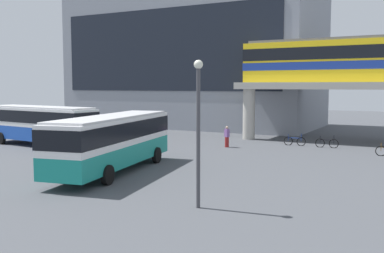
% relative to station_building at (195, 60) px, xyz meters
% --- Properties ---
extents(ground_plane, '(120.00, 120.00, 0.00)m').
position_rel_station_building_xyz_m(ground_plane, '(10.10, -18.45, -8.03)').
color(ground_plane, '#47494F').
extents(station_building, '(29.82, 14.66, 16.06)m').
position_rel_station_building_xyz_m(station_building, '(0.00, 0.00, 0.00)').
color(station_building, gray).
rests_on(station_building, ground_plane).
extents(train, '(23.21, 2.96, 3.84)m').
position_rel_station_building_xyz_m(train, '(22.04, -8.79, -0.88)').
color(train, yellow).
rests_on(train, elevated_platform).
extents(bus_main, '(4.62, 11.32, 3.22)m').
position_rel_station_building_xyz_m(bus_main, '(10.37, -29.64, -6.04)').
color(bus_main, teal).
rests_on(bus_main, ground_plane).
extents(bus_secondary, '(11.23, 3.58, 3.22)m').
position_rel_station_building_xyz_m(bus_secondary, '(-1.90, -23.53, -6.04)').
color(bus_secondary, '#1E4CB2').
rests_on(bus_secondary, ground_plane).
extents(bicycle_blue, '(1.79, 0.26, 1.04)m').
position_rel_station_building_xyz_m(bicycle_blue, '(16.41, -13.57, -7.67)').
color(bicycle_blue, black).
rests_on(bicycle_blue, ground_plane).
extents(bicycle_black, '(1.79, 0.20, 1.04)m').
position_rel_station_building_xyz_m(bicycle_black, '(19.02, -13.68, -7.67)').
color(bicycle_black, black).
rests_on(bicycle_black, ground_plane).
extents(pedestrian_waiting_near_stop, '(0.48, 0.44, 1.68)m').
position_rel_station_building_xyz_m(pedestrian_waiting_near_stop, '(11.91, -17.12, -7.24)').
color(pedestrian_waiting_near_stop, maroon).
rests_on(pedestrian_waiting_near_stop, ground_plane).
extents(lamp_post, '(0.36, 0.36, 5.92)m').
position_rel_station_building_xyz_m(lamp_post, '(18.07, -34.02, -4.52)').
color(lamp_post, '#3F3F44').
rests_on(lamp_post, ground_plane).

